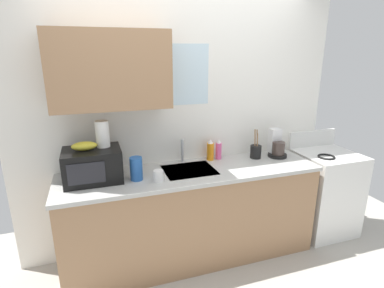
{
  "coord_description": "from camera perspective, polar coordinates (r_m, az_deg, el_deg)",
  "views": [
    {
      "loc": [
        -0.81,
        -2.44,
        1.93
      ],
      "look_at": [
        0.0,
        0.0,
        1.15
      ],
      "focal_mm": 28.53,
      "sensor_mm": 36.0,
      "label": 1
    }
  ],
  "objects": [
    {
      "name": "mug_white",
      "position": [
        2.55,
        -6.29,
        -5.94
      ],
      "size": [
        0.08,
        0.08,
        0.09
      ],
      "primitive_type": "cylinder",
      "color": "white",
      "rests_on": "counter_unit"
    },
    {
      "name": "sink_faucet",
      "position": [
        2.94,
        -1.83,
        -1.25
      ],
      "size": [
        0.03,
        0.03,
        0.23
      ],
      "primitive_type": "cylinder",
      "color": "#B2B5BA",
      "rests_on": "counter_unit"
    },
    {
      "name": "microwave",
      "position": [
        2.64,
        -18.07,
        -3.78
      ],
      "size": [
        0.46,
        0.35,
        0.27
      ],
      "color": "black",
      "rests_on": "counter_unit"
    },
    {
      "name": "utensil_crock",
      "position": [
        3.13,
        11.82,
        -1.32
      ],
      "size": [
        0.11,
        0.11,
        0.3
      ],
      "color": "black",
      "rests_on": "counter_unit"
    },
    {
      "name": "dish_soap_bottle_pink",
      "position": [
        3.04,
        4.99,
        -1.11
      ],
      "size": [
        0.06,
        0.06,
        0.2
      ],
      "color": "#E55999",
      "rests_on": "counter_unit"
    },
    {
      "name": "banana_bunch",
      "position": [
        2.59,
        -19.5,
        -0.35
      ],
      "size": [
        0.2,
        0.11,
        0.07
      ],
      "primitive_type": "ellipsoid",
      "color": "gold",
      "rests_on": "microwave"
    },
    {
      "name": "cereal_canister",
      "position": [
        2.58,
        -10.39,
        -4.56
      ],
      "size": [
        0.1,
        0.1,
        0.2
      ],
      "primitive_type": "cylinder",
      "color": "#2659A5",
      "rests_on": "counter_unit"
    },
    {
      "name": "stove_range",
      "position": [
        3.69,
        23.34,
        -8.12
      ],
      "size": [
        0.6,
        0.6,
        1.08
      ],
      "color": "white",
      "rests_on": "ground"
    },
    {
      "name": "dish_soap_bottle_orange",
      "position": [
        3.01,
        3.44,
        -1.23
      ],
      "size": [
        0.07,
        0.07,
        0.21
      ],
      "color": "orange",
      "rests_on": "counter_unit"
    },
    {
      "name": "coffee_maker",
      "position": [
        3.23,
        15.5,
        -0.39
      ],
      "size": [
        0.19,
        0.21,
        0.28
      ],
      "color": "black",
      "rests_on": "counter_unit"
    },
    {
      "name": "counter_unit",
      "position": [
        2.96,
        -0.01,
        -12.9
      ],
      "size": [
        2.36,
        0.63,
        0.9
      ],
      "color": "#9E7551",
      "rests_on": "ground"
    },
    {
      "name": "kitchen_wall_assembly",
      "position": [
        2.89,
        -4.28,
        5.4
      ],
      "size": [
        3.13,
        0.42,
        2.5
      ],
      "color": "white",
      "rests_on": "ground"
    },
    {
      "name": "paper_towel_roll",
      "position": [
        2.62,
        -16.39,
        1.82
      ],
      "size": [
        0.11,
        0.11,
        0.22
      ],
      "primitive_type": "cylinder",
      "color": "white",
      "rests_on": "microwave"
    }
  ]
}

